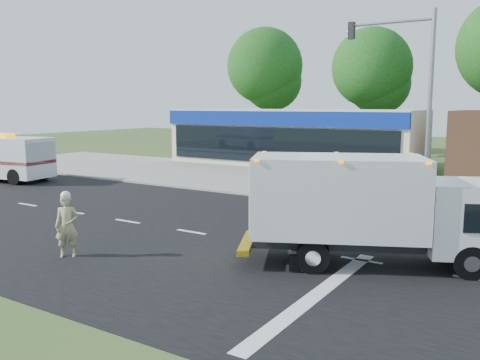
% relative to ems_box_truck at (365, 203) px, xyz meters
% --- Properties ---
extents(ground, '(120.00, 120.00, 0.00)m').
position_rel_ems_box_truck_xyz_m(ground, '(-3.15, 0.32, -1.72)').
color(ground, '#385123').
rests_on(ground, ground).
extents(road_asphalt, '(60.00, 14.00, 0.02)m').
position_rel_ems_box_truck_xyz_m(road_asphalt, '(-3.15, 0.32, -1.71)').
color(road_asphalt, black).
rests_on(road_asphalt, ground).
extents(sidewalk, '(60.00, 2.40, 0.12)m').
position_rel_ems_box_truck_xyz_m(sidewalk, '(-3.15, 8.52, -1.66)').
color(sidewalk, gray).
rests_on(sidewalk, ground).
extents(parking_apron, '(60.00, 9.00, 0.02)m').
position_rel_ems_box_truck_xyz_m(parking_apron, '(-3.15, 14.32, -1.71)').
color(parking_apron, gray).
rests_on(parking_apron, ground).
extents(lane_markings, '(55.20, 7.00, 0.01)m').
position_rel_ems_box_truck_xyz_m(lane_markings, '(-1.80, -1.03, -1.70)').
color(lane_markings, silver).
rests_on(lane_markings, road_asphalt).
extents(ems_box_truck, '(6.96, 4.68, 2.98)m').
position_rel_ems_box_truck_xyz_m(ems_box_truck, '(0.00, 0.00, 0.00)').
color(ems_box_truck, black).
rests_on(ems_box_truck, ground).
extents(emergency_worker, '(0.78, 0.76, 1.92)m').
position_rel_ems_box_truck_xyz_m(emergency_worker, '(-7.40, -3.81, -0.78)').
color(emergency_worker, tan).
rests_on(emergency_worker, ground).
extents(ambulance_van, '(6.05, 3.05, 2.72)m').
position_rel_ems_box_truck_xyz_m(ambulance_van, '(-22.52, 4.18, -0.34)').
color(ambulance_van, white).
rests_on(ambulance_van, ground).
extents(retail_strip_mall, '(18.00, 6.20, 4.00)m').
position_rel_ems_box_truck_xyz_m(retail_strip_mall, '(-12.15, 20.25, 0.30)').
color(retail_strip_mall, beige).
rests_on(retail_strip_mall, ground).
extents(traffic_signal_pole, '(3.51, 0.25, 8.00)m').
position_rel_ems_box_truck_xyz_m(traffic_signal_pole, '(-0.80, 7.92, 3.21)').
color(traffic_signal_pole, gray).
rests_on(traffic_signal_pole, ground).
extents(background_trees, '(36.77, 7.39, 12.10)m').
position_rel_ems_box_truck_xyz_m(background_trees, '(-4.00, 28.49, 5.67)').
color(background_trees, '#332114').
rests_on(background_trees, ground).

